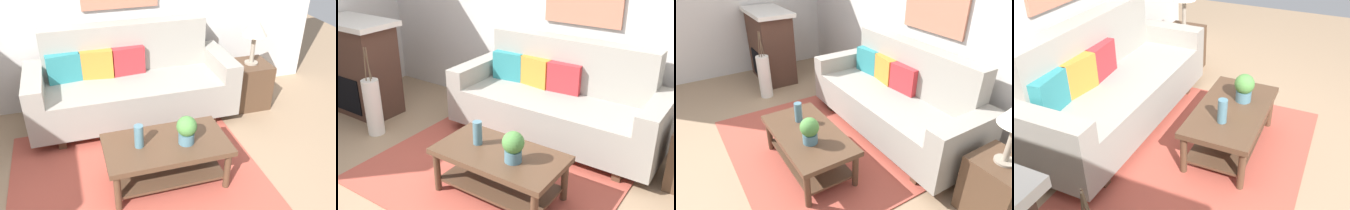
% 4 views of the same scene
% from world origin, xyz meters
% --- Properties ---
extents(ground_plane, '(9.47, 9.47, 0.00)m').
position_xyz_m(ground_plane, '(0.00, 0.00, 0.00)').
color(ground_plane, '#9E7F60').
extents(wall_back, '(5.47, 0.10, 2.70)m').
position_xyz_m(wall_back, '(0.00, 2.02, 1.35)').
color(wall_back, silver).
rests_on(wall_back, ground_plane).
extents(area_rug, '(2.33, 1.78, 0.01)m').
position_xyz_m(area_rug, '(0.00, 0.50, 0.01)').
color(area_rug, '#B24C3D').
rests_on(area_rug, ground_plane).
extents(couch, '(2.28, 0.84, 1.08)m').
position_xyz_m(couch, '(0.18, 1.48, 0.43)').
color(couch, gray).
rests_on(couch, ground_plane).
extents(throw_pillow_teal, '(0.37, 0.16, 0.32)m').
position_xyz_m(throw_pillow_teal, '(-0.53, 1.61, 0.68)').
color(throw_pillow_teal, teal).
rests_on(throw_pillow_teal, couch).
extents(throw_pillow_orange, '(0.37, 0.17, 0.32)m').
position_xyz_m(throw_pillow_orange, '(-0.17, 1.61, 0.68)').
color(throw_pillow_orange, orange).
rests_on(throw_pillow_orange, couch).
extents(throw_pillow_crimson, '(0.37, 0.15, 0.32)m').
position_xyz_m(throw_pillow_crimson, '(0.18, 1.61, 0.68)').
color(throw_pillow_crimson, red).
rests_on(throw_pillow_crimson, couch).
extents(coffee_table, '(1.10, 0.60, 0.43)m').
position_xyz_m(coffee_table, '(0.25, 0.31, 0.31)').
color(coffee_table, '#513826').
rests_on(coffee_table, ground_plane).
extents(tabletop_vase, '(0.08, 0.08, 0.21)m').
position_xyz_m(tabletop_vase, '(0.01, 0.32, 0.54)').
color(tabletop_vase, slate).
rests_on(tabletop_vase, coffee_table).
extents(potted_plant_tabletop, '(0.18, 0.18, 0.26)m').
position_xyz_m(potted_plant_tabletop, '(0.42, 0.26, 0.57)').
color(potted_plant_tabletop, slate).
rests_on(potted_plant_tabletop, coffee_table).
extents(side_table, '(0.44, 0.44, 0.56)m').
position_xyz_m(side_table, '(1.62, 1.38, 0.28)').
color(side_table, '#513826').
rests_on(side_table, ground_plane).
extents(fireplace, '(1.02, 0.58, 1.16)m').
position_xyz_m(fireplace, '(-2.19, 0.79, 0.59)').
color(fireplace, '#472D23').
rests_on(fireplace, ground_plane).
extents(floor_vase, '(0.18, 0.18, 0.64)m').
position_xyz_m(floor_vase, '(-1.57, 0.45, 0.32)').
color(floor_vase, white).
rests_on(floor_vase, ground_plane).
extents(floor_vase_branch_a, '(0.05, 0.03, 0.36)m').
position_xyz_m(floor_vase_branch_a, '(-1.55, 0.45, 0.82)').
color(floor_vase_branch_a, brown).
rests_on(floor_vase_branch_a, floor_vase).
extents(floor_vase_branch_b, '(0.02, 0.05, 0.36)m').
position_xyz_m(floor_vase_branch_b, '(-1.58, 0.47, 0.82)').
color(floor_vase_branch_b, brown).
rests_on(floor_vase_branch_b, floor_vase).
extents(floor_vase_branch_c, '(0.02, 0.04, 0.36)m').
position_xyz_m(floor_vase_branch_c, '(-1.58, 0.44, 0.82)').
color(floor_vase_branch_c, brown).
rests_on(floor_vase_branch_c, floor_vase).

